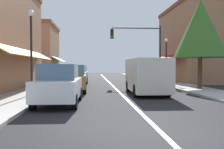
% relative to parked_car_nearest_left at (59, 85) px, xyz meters
% --- Properties ---
extents(ground_plane, '(80.00, 80.00, 0.00)m').
position_rel_parked_car_nearest_left_xyz_m(ground_plane, '(3.19, 12.95, -0.88)').
color(ground_plane, black).
extents(sidewalk_left, '(2.60, 56.00, 0.12)m').
position_rel_parked_car_nearest_left_xyz_m(sidewalk_left, '(-2.31, 12.95, -0.82)').
color(sidewalk_left, '#A39E99').
rests_on(sidewalk_left, ground).
extents(sidewalk_right, '(2.60, 56.00, 0.12)m').
position_rel_parked_car_nearest_left_xyz_m(sidewalk_right, '(8.69, 12.95, -0.82)').
color(sidewalk_right, '#A39E99').
rests_on(sidewalk_right, ground).
extents(lane_center_stripe, '(0.14, 52.00, 0.01)m').
position_rel_parked_car_nearest_left_xyz_m(lane_center_stripe, '(3.19, 12.95, -0.88)').
color(lane_center_stripe, silver).
rests_on(lane_center_stripe, ground).
extents(storefront_right_block, '(5.68, 10.20, 8.18)m').
position_rel_parked_car_nearest_left_xyz_m(storefront_right_block, '(12.17, 14.95, 3.21)').
color(storefront_right_block, '#9E6B4C').
rests_on(storefront_right_block, ground).
extents(storefront_far_left, '(6.12, 8.20, 7.33)m').
position_rel_parked_car_nearest_left_xyz_m(storefront_far_left, '(-6.01, 22.95, 2.79)').
color(storefront_far_left, '#9E6B4C').
rests_on(storefront_far_left, ground).
extents(parked_car_nearest_left, '(1.84, 4.13, 1.77)m').
position_rel_parked_car_nearest_left_xyz_m(parked_car_nearest_left, '(0.00, 0.00, 0.00)').
color(parked_car_nearest_left, silver).
rests_on(parked_car_nearest_left, ground).
extents(parked_car_second_left, '(1.86, 4.14, 1.77)m').
position_rel_parked_car_nearest_left_xyz_m(parked_car_second_left, '(0.16, 5.30, 0.00)').
color(parked_car_second_left, brown).
rests_on(parked_car_second_left, ground).
extents(parked_car_third_left, '(1.87, 4.14, 1.77)m').
position_rel_parked_car_nearest_left_xyz_m(parked_car_third_left, '(0.07, 10.57, 0.00)').
color(parked_car_third_left, '#0F4C33').
rests_on(parked_car_third_left, ground).
extents(parked_car_far_left, '(1.84, 4.13, 1.77)m').
position_rel_parked_car_nearest_left_xyz_m(parked_car_far_left, '(0.05, 15.59, 0.00)').
color(parked_car_far_left, '#B7BABF').
rests_on(parked_car_far_left, ground).
extents(van_in_lane, '(2.07, 5.21, 2.12)m').
position_rel_parked_car_nearest_left_xyz_m(van_in_lane, '(4.70, 3.73, 0.27)').
color(van_in_lane, beige).
rests_on(van_in_lane, ground).
extents(traffic_signal_mast_arm, '(4.93, 0.50, 5.59)m').
position_rel_parked_car_nearest_left_xyz_m(traffic_signal_mast_arm, '(6.29, 12.29, 2.94)').
color(traffic_signal_mast_arm, '#333333').
rests_on(traffic_signal_mast_arm, ground).
extents(street_lamp_left_near, '(0.36, 0.36, 4.73)m').
position_rel_parked_car_nearest_left_xyz_m(street_lamp_left_near, '(-1.84, 2.71, 2.31)').
color(street_lamp_left_near, black).
rests_on(street_lamp_left_near, ground).
extents(street_lamp_right_mid, '(0.36, 0.36, 4.28)m').
position_rel_parked_car_nearest_left_xyz_m(street_lamp_right_mid, '(8.35, 11.53, 2.05)').
color(street_lamp_right_mid, black).
rests_on(street_lamp_right_mid, ground).
extents(tree_right_near, '(3.72, 3.72, 6.40)m').
position_rel_parked_car_nearest_left_xyz_m(tree_right_near, '(9.09, 5.95, 3.46)').
color(tree_right_near, '#4C331E').
rests_on(tree_right_near, ground).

